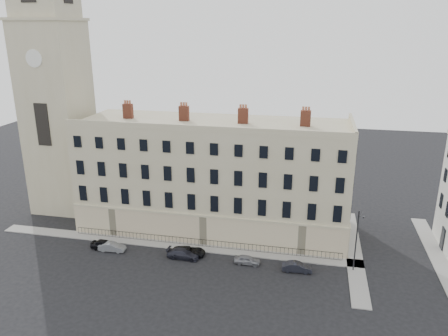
# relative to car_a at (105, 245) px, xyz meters

# --- Properties ---
(ground) EXTENTS (160.00, 160.00, 0.00)m
(ground) POSITION_rel_car_a_xyz_m (18.03, -2.30, -0.61)
(ground) COLOR black
(ground) RESTS_ON ground
(terrace) EXTENTS (36.22, 12.22, 17.00)m
(terrace) POSITION_rel_car_a_xyz_m (12.06, 9.67, 6.89)
(terrace) COLOR #B9AF89
(terrace) RESTS_ON ground
(church_tower) EXTENTS (8.00, 8.13, 44.00)m
(church_tower) POSITION_rel_car_a_xyz_m (-11.97, 11.70, 18.05)
(church_tower) COLOR #B9AF89
(church_tower) RESTS_ON ground
(pavement_terrace) EXTENTS (48.00, 2.00, 0.12)m
(pavement_terrace) POSITION_rel_car_a_xyz_m (8.03, 2.70, -0.55)
(pavement_terrace) COLOR gray
(pavement_terrace) RESTS_ON ground
(pavement_east_return) EXTENTS (2.00, 24.00, 0.12)m
(pavement_east_return) POSITION_rel_car_a_xyz_m (31.03, 5.70, -0.55)
(pavement_east_return) COLOR gray
(pavement_east_return) RESTS_ON ground
(pavement_adjacent) EXTENTS (2.00, 20.00, 0.12)m
(pavement_adjacent) POSITION_rel_car_a_xyz_m (41.03, 7.70, -0.55)
(pavement_adjacent) COLOR gray
(pavement_adjacent) RESTS_ON ground
(railings) EXTENTS (35.00, 0.04, 0.96)m
(railings) POSITION_rel_car_a_xyz_m (12.03, 3.10, -0.06)
(railings) COLOR black
(railings) RESTS_ON ground
(car_a) EXTENTS (3.61, 1.49, 1.22)m
(car_a) POSITION_rel_car_a_xyz_m (0.00, 0.00, 0.00)
(car_a) COLOR black
(car_a) RESTS_ON ground
(car_b) EXTENTS (3.45, 1.35, 1.12)m
(car_b) POSITION_rel_car_a_xyz_m (1.13, -0.29, -0.05)
(car_b) COLOR slate
(car_b) RESTS_ON ground
(car_c) EXTENTS (4.11, 1.78, 1.18)m
(car_c) POSITION_rel_car_a_xyz_m (10.47, -0.17, -0.02)
(car_c) COLOR #22232E
(car_c) RESTS_ON ground
(car_d) EXTENTS (4.28, 2.38, 1.13)m
(car_d) POSITION_rel_car_a_xyz_m (10.96, 0.56, -0.05)
(car_d) COLOR black
(car_d) RESTS_ON ground
(car_e) EXTENTS (3.19, 1.35, 1.07)m
(car_e) POSITION_rel_car_a_xyz_m (18.36, 0.09, -0.07)
(car_e) COLOR gray
(car_e) RESTS_ON ground
(car_f) EXTENTS (3.53, 1.39, 1.14)m
(car_f) POSITION_rel_car_a_xyz_m (24.25, -0.39, -0.04)
(car_f) COLOR black
(car_f) RESTS_ON ground
(streetlamp) EXTENTS (0.64, 1.59, 7.57)m
(streetlamp) POSITION_rel_car_a_xyz_m (30.70, 1.05, 3.59)
(streetlamp) COLOR #27272B
(streetlamp) RESTS_ON ground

